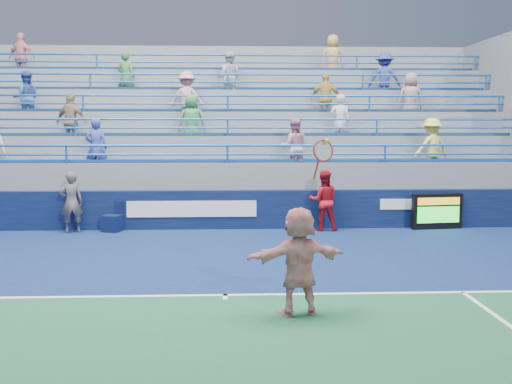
{
  "coord_description": "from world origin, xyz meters",
  "views": [
    {
      "loc": [
        0.13,
        -9.43,
        2.85
      ],
      "look_at": [
        0.63,
        2.5,
        1.5
      ],
      "focal_mm": 40.0,
      "sensor_mm": 36.0,
      "label": 1
    }
  ],
  "objects_px": {
    "line_judge": "(71,202)",
    "ball_girl": "(324,201)",
    "tennis_player": "(299,261)",
    "judge_chair": "(112,222)",
    "serve_speed_board": "(437,211)"
  },
  "relations": [
    {
      "from": "line_judge",
      "to": "ball_girl",
      "type": "height_order",
      "value": "ball_girl"
    },
    {
      "from": "tennis_player",
      "to": "line_judge",
      "type": "height_order",
      "value": "tennis_player"
    },
    {
      "from": "ball_girl",
      "to": "judge_chair",
      "type": "bearing_deg",
      "value": 2.37
    },
    {
      "from": "serve_speed_board",
      "to": "line_judge",
      "type": "xyz_separation_m",
      "value": [
        -10.11,
        -0.13,
        0.33
      ]
    },
    {
      "from": "tennis_player",
      "to": "ball_girl",
      "type": "distance_m",
      "value": 7.26
    },
    {
      "from": "serve_speed_board",
      "to": "judge_chair",
      "type": "height_order",
      "value": "serve_speed_board"
    },
    {
      "from": "ball_girl",
      "to": "line_judge",
      "type": "bearing_deg",
      "value": 3.56
    },
    {
      "from": "line_judge",
      "to": "judge_chair",
      "type": "bearing_deg",
      "value": 167.48
    },
    {
      "from": "tennis_player",
      "to": "judge_chair",
      "type": "bearing_deg",
      "value": 120.88
    },
    {
      "from": "serve_speed_board",
      "to": "tennis_player",
      "type": "distance_m",
      "value": 8.63
    },
    {
      "from": "tennis_player",
      "to": "ball_girl",
      "type": "bearing_deg",
      "value": 77.93
    },
    {
      "from": "tennis_player",
      "to": "line_judge",
      "type": "relative_size",
      "value": 1.6
    },
    {
      "from": "judge_chair",
      "to": "line_judge",
      "type": "distance_m",
      "value": 1.21
    },
    {
      "from": "tennis_player",
      "to": "ball_girl",
      "type": "relative_size",
      "value": 1.59
    },
    {
      "from": "line_judge",
      "to": "ball_girl",
      "type": "bearing_deg",
      "value": 160.94
    }
  ]
}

